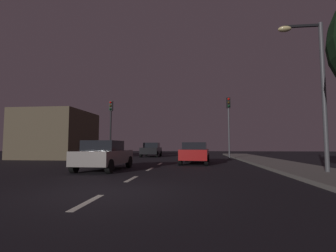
{
  "coord_description": "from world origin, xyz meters",
  "views": [
    {
      "loc": [
        2.35,
        -6.52,
        1.25
      ],
      "look_at": [
        0.11,
        14.15,
        2.86
      ],
      "focal_mm": 26.55,
      "sensor_mm": 36.0,
      "label": 1
    }
  ],
  "objects_px": {
    "traffic_signal_right": "(229,116)",
    "car_adjacent_lane": "(104,155)",
    "street_lamp_right": "(316,81)",
    "car_stopped_ahead": "(195,153)",
    "car_oncoming_far": "(151,150)",
    "traffic_signal_left": "(111,118)"
  },
  "relations": [
    {
      "from": "traffic_signal_right",
      "to": "car_adjacent_lane",
      "type": "relative_size",
      "value": 1.29
    },
    {
      "from": "traffic_signal_right",
      "to": "street_lamp_right",
      "type": "relative_size",
      "value": 0.82
    },
    {
      "from": "traffic_signal_right",
      "to": "car_adjacent_lane",
      "type": "xyz_separation_m",
      "value": [
        -7.44,
        -9.44,
        -2.96
      ]
    },
    {
      "from": "car_stopped_ahead",
      "to": "street_lamp_right",
      "type": "height_order",
      "value": "street_lamp_right"
    },
    {
      "from": "traffic_signal_right",
      "to": "car_oncoming_far",
      "type": "height_order",
      "value": "traffic_signal_right"
    },
    {
      "from": "car_oncoming_far",
      "to": "street_lamp_right",
      "type": "relative_size",
      "value": 0.62
    },
    {
      "from": "car_oncoming_far",
      "to": "traffic_signal_right",
      "type": "bearing_deg",
      "value": -35.23
    },
    {
      "from": "traffic_signal_left",
      "to": "car_stopped_ahead",
      "type": "bearing_deg",
      "value": -30.04
    },
    {
      "from": "car_oncoming_far",
      "to": "street_lamp_right",
      "type": "distance_m",
      "value": 19.05
    },
    {
      "from": "traffic_signal_right",
      "to": "car_oncoming_far",
      "type": "relative_size",
      "value": 1.33
    },
    {
      "from": "car_stopped_ahead",
      "to": "car_oncoming_far",
      "type": "height_order",
      "value": "car_oncoming_far"
    },
    {
      "from": "street_lamp_right",
      "to": "traffic_signal_left",
      "type": "bearing_deg",
      "value": 140.23
    },
    {
      "from": "traffic_signal_right",
      "to": "street_lamp_right",
      "type": "xyz_separation_m",
      "value": [
        2.24,
        -10.56,
        0.26
      ]
    },
    {
      "from": "car_adjacent_lane",
      "to": "car_oncoming_far",
      "type": "xyz_separation_m",
      "value": [
        -0.22,
        14.84,
        0.02
      ]
    },
    {
      "from": "traffic_signal_left",
      "to": "car_adjacent_lane",
      "type": "relative_size",
      "value": 1.26
    },
    {
      "from": "car_adjacent_lane",
      "to": "street_lamp_right",
      "type": "height_order",
      "value": "street_lamp_right"
    },
    {
      "from": "traffic_signal_left",
      "to": "car_oncoming_far",
      "type": "distance_m",
      "value": 6.73
    },
    {
      "from": "car_stopped_ahead",
      "to": "car_oncoming_far",
      "type": "distance_m",
      "value": 10.87
    },
    {
      "from": "traffic_signal_right",
      "to": "car_stopped_ahead",
      "type": "bearing_deg",
      "value": -123.47
    },
    {
      "from": "car_stopped_ahead",
      "to": "street_lamp_right",
      "type": "relative_size",
      "value": 0.72
    },
    {
      "from": "street_lamp_right",
      "to": "traffic_signal_right",
      "type": "bearing_deg",
      "value": 102.0
    },
    {
      "from": "car_stopped_ahead",
      "to": "car_oncoming_far",
      "type": "xyz_separation_m",
      "value": [
        -4.77,
        9.77,
        0.03
      ]
    }
  ]
}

